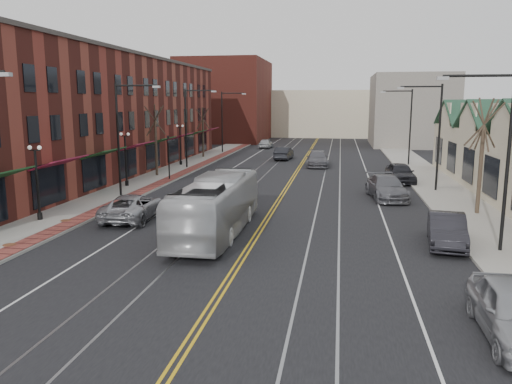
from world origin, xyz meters
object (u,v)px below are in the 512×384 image
(parked_suv, at_px, (133,207))
(parked_car_b, at_px, (447,230))
(parked_car_c, at_px, (387,187))
(transit_bus, at_px, (217,206))
(parked_car_d, at_px, (400,173))

(parked_suv, height_order, parked_car_b, parked_car_b)
(parked_car_c, bearing_deg, transit_bus, -137.67)
(transit_bus, relative_size, parked_suv, 1.97)
(transit_bus, distance_m, parked_suv, 6.19)
(parked_suv, bearing_deg, parked_car_b, 167.63)
(parked_car_b, bearing_deg, transit_bus, -174.04)
(transit_bus, bearing_deg, parked_suv, -22.94)
(transit_bus, height_order, parked_car_c, transit_bus)
(parked_suv, bearing_deg, transit_bus, 153.51)
(parked_car_b, xyz_separation_m, parked_car_c, (-1.80, 11.71, 0.05))
(parked_car_b, height_order, parked_car_c, parked_car_c)
(transit_bus, xyz_separation_m, parked_suv, (-5.66, 2.40, -0.74))
(parked_suv, bearing_deg, parked_car_d, -139.15)
(parked_suv, xyz_separation_m, parked_car_b, (17.06, -2.66, 0.01))
(parked_suv, relative_size, parked_car_d, 1.10)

